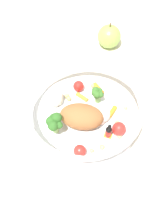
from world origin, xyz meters
name	(u,v)px	position (x,y,z in m)	size (l,w,h in m)	color
ground_plane	(78,116)	(0.00, 0.00, 0.00)	(2.40, 2.40, 0.00)	silver
food_container	(82,112)	(0.01, 0.00, 0.03)	(0.26, 0.26, 0.07)	white
loose_apple	(109,36)	(-0.07, 0.24, 0.03)	(0.06, 0.06, 0.08)	#8CB74C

